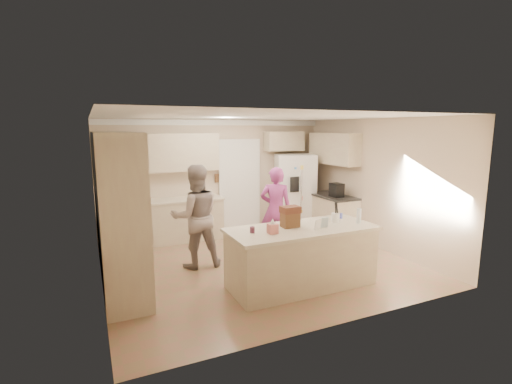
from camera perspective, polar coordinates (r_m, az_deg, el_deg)
name	(u,v)px	position (r m, az deg, el deg)	size (l,w,h in m)	color
floor	(259,264)	(6.78, 0.47, -11.08)	(5.20, 4.60, 0.02)	#8C644F
ceiling	(259,116)	(6.34, 0.51, 11.65)	(5.20, 4.60, 0.02)	white
wall_back	(217,177)	(8.55, -6.09, 2.30)	(5.20, 0.02, 2.60)	beige
wall_front	(342,223)	(4.49, 13.13, -4.68)	(5.20, 0.02, 2.60)	beige
wall_left	(96,205)	(5.84, -23.39, -1.91)	(0.02, 4.60, 2.60)	beige
wall_right	(376,184)	(7.89, 17.93, 1.25)	(0.02, 4.60, 2.60)	beige
crown_back	(216,123)	(8.44, -6.13, 10.57)	(5.20, 0.08, 0.12)	white
pantry_bank	(118,209)	(6.07, -20.44, -2.51)	(0.60, 2.60, 2.35)	beige
back_base_cab	(171,222)	(8.13, -13.01, -4.47)	(2.20, 0.60, 0.88)	beige
back_countertop	(170,201)	(8.02, -13.12, -1.29)	(2.24, 0.63, 0.04)	beige
back_upper_cab	(167,153)	(8.03, -13.59, 5.90)	(2.20, 0.35, 0.80)	beige
doorway_opening	(239,186)	(8.75, -2.58, 0.86)	(0.90, 0.06, 2.10)	black
doorway_casing	(240,187)	(8.72, -2.50, 0.83)	(1.02, 0.03, 2.22)	white
wall_frame_upper	(218,166)	(8.50, -5.91, 3.95)	(0.15, 0.02, 0.20)	brown
wall_frame_lower	(218,178)	(8.53, -5.88, 2.14)	(0.15, 0.02, 0.20)	brown
refrigerator	(295,192)	(8.90, 5.97, -0.02)	(0.90, 0.70, 1.80)	white
fridge_seam	(303,194)	(8.60, 7.17, -0.38)	(0.01, 0.02, 1.78)	gray
fridge_dispenser	(295,184)	(8.44, 5.97, 1.17)	(0.22, 0.03, 0.35)	black
fridge_handle_l	(301,188)	(8.54, 6.96, 0.57)	(0.02, 0.02, 0.85)	silver
fridge_handle_r	(305,188)	(8.59, 7.53, 0.61)	(0.02, 0.02, 0.85)	silver
over_fridge_cab	(284,141)	(8.98, 4.32, 7.80)	(0.95, 0.35, 0.45)	beige
right_base_cab	(332,216)	(8.61, 11.61, -3.62)	(0.60, 1.20, 0.88)	beige
right_countertop	(332,196)	(8.51, 11.67, -0.61)	(0.63, 1.24, 0.04)	#2D2B28
right_upper_cab	(334,149)	(8.63, 11.85, 6.55)	(0.35, 1.50, 0.70)	beige
coffee_maker	(337,190)	(8.30, 12.30, 0.30)	(0.22, 0.28, 0.30)	black
island_base	(301,258)	(5.80, 6.98, -10.06)	(2.20, 0.90, 0.88)	beige
island_top	(302,229)	(5.66, 7.08, -5.68)	(2.28, 0.96, 0.05)	beige
utensil_crock	(335,218)	(6.04, 12.12, -3.88)	(0.13, 0.13, 0.15)	white
tissue_box	(273,229)	(5.29, 2.57, -5.65)	(0.13, 0.13, 0.14)	#D0726B
tissue_plume	(273,221)	(5.27, 2.58, -4.50)	(0.08, 0.08, 0.08)	white
dollhouse_body	(290,220)	(5.64, 5.27, -4.30)	(0.26, 0.18, 0.22)	brown
dollhouse_roof	(290,210)	(5.60, 5.30, -2.71)	(0.28, 0.20, 0.10)	#592D1E
jam_jar	(252,230)	(5.33, -0.58, -5.82)	(0.07, 0.07, 0.09)	#59263F
greeting_card_a	(318,224)	(5.55, 9.51, -4.93)	(0.12, 0.01, 0.16)	white
greeting_card_b	(324,223)	(5.68, 10.49, -4.64)	(0.12, 0.01, 0.16)	silver
water_bottle	(359,216)	(6.06, 15.55, -3.54)	(0.07, 0.07, 0.24)	silver
shaker_salt	(338,216)	(6.28, 12.44, -3.66)	(0.05, 0.05, 0.09)	#4B54B8
shaker_pepper	(341,216)	(6.32, 12.94, -3.59)	(0.05, 0.05, 0.09)	#4B54B8
teen_boy	(196,216)	(6.49, -9.26, -3.74)	(0.87, 0.68, 1.80)	#999491
teen_girl	(276,210)	(7.24, 3.06, -2.72)	(0.61, 0.40, 1.68)	#A74591
fridge_magnets	(303,195)	(8.59, 7.20, -0.39)	(0.76, 0.02, 1.44)	tan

